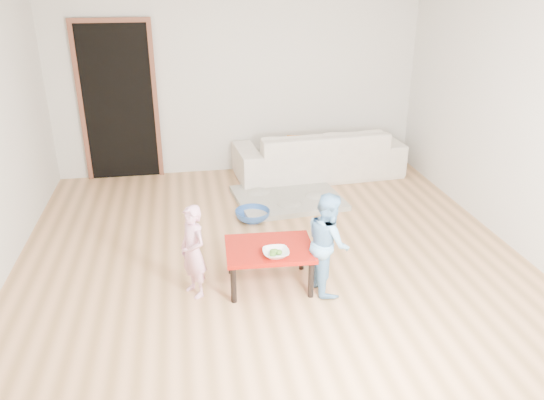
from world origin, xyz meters
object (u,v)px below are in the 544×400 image
object	(u,v)px
sofa	(318,153)
child_pink	(193,252)
bowl	(276,253)
child_blue	(328,243)
basin	(253,215)
red_table	(269,266)

from	to	relation	value
sofa	child_pink	xyz separation A→B (m)	(-1.81, -2.72, 0.09)
bowl	sofa	bearing A→B (deg)	68.70
sofa	child_pink	size ratio (longest dim) A/B	2.70
child_blue	basin	size ratio (longest dim) A/B	2.31
child_blue	sofa	bearing A→B (deg)	-15.44
sofa	bowl	size ratio (longest dim) A/B	10.06
child_pink	sofa	bearing A→B (deg)	115.52
red_table	basin	size ratio (longest dim) A/B	1.94
child_pink	child_blue	distance (m)	1.17
bowl	basin	world-z (taller)	bowl
child_pink	basin	size ratio (longest dim) A/B	2.11
sofa	basin	world-z (taller)	sofa
red_table	child_blue	xyz separation A→B (m)	(0.50, -0.14, 0.27)
sofa	child_pink	distance (m)	3.26
child_pink	child_blue	size ratio (longest dim) A/B	0.91
red_table	bowl	size ratio (longest dim) A/B	3.42
red_table	bowl	world-z (taller)	bowl
child_pink	child_blue	world-z (taller)	child_blue
red_table	basin	bearing A→B (deg)	88.53
red_table	basin	xyz separation A→B (m)	(0.04, 1.38, -0.13)
red_table	basin	distance (m)	1.38
red_table	bowl	xyz separation A→B (m)	(0.03, -0.17, 0.22)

